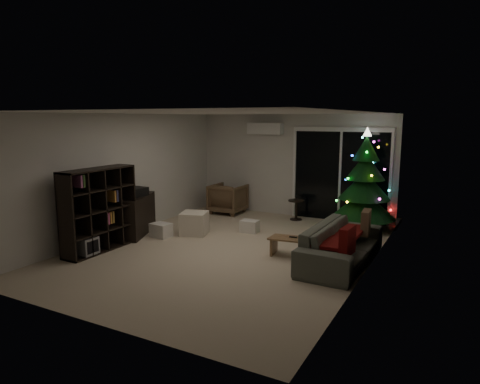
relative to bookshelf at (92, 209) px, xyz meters
The scene contains 18 objects.
room 3.76m from the bookshelf, 43.79° to the left, with size 6.50×7.51×2.60m.
bookshelf is the anchor object (origin of this frame).
media_cabinet 1.19m from the bookshelf, 90.00° to the left, with size 0.49×1.30×0.81m, color black.
stereo 1.14m from the bookshelf, 90.00° to the left, with size 0.41×0.49×0.17m, color black.
armchair 3.90m from the bookshelf, 79.31° to the left, with size 0.80×0.83×0.75m, color brown.
ottoman 2.10m from the bookshelf, 57.43° to the left, with size 0.52×0.52×0.47m, color beige.
cardboard_box_a 1.50m from the bookshelf, 63.30° to the left, with size 0.40×0.30×0.28m, color beige.
cardboard_box_b 3.22m from the bookshelf, 49.54° to the left, with size 0.37×0.27×0.26m, color beige.
side_table 4.70m from the bookshelf, 57.31° to the left, with size 0.39×0.39×0.48m, color black.
floor_lamp 4.66m from the bookshelf, 78.00° to the left, with size 0.25×0.25×1.59m, color black.
sofa 4.53m from the bookshelf, 17.44° to the left, with size 2.25×0.88×0.66m, color #575854.
sofa_throw 4.42m from the bookshelf, 17.83° to the left, with size 0.70×1.62×0.05m, color #540505.
cushion_a 4.97m from the bookshelf, 23.73° to the left, with size 0.13×0.43×0.43m, color brown.
cushion_b 4.61m from the bookshelf, ahead, with size 0.13×0.43×0.43m, color #540505.
coffee_table 3.88m from the bookshelf, 19.77° to the left, with size 1.09×0.38×0.35m, color #A37454, non-canonical shape.
remote_a 3.72m from the bookshelf, 20.55° to the left, with size 0.14×0.04×0.02m, color black.
remote_b 3.97m from the bookshelf, 19.96° to the left, with size 0.13×0.04×0.02m, color slate.
christmas_tree 5.64m from the bookshelf, 42.93° to the left, with size 1.37×1.37×2.22m, color #0C411A.
Camera 1 is at (3.78, -6.62, 2.41)m, focal length 32.00 mm.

